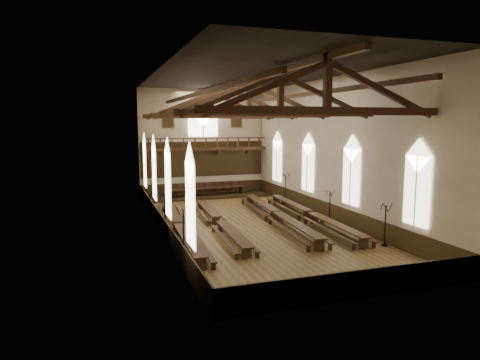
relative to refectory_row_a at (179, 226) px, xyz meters
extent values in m
plane|color=brown|center=(4.95, 0.93, -0.55)|extent=(26.00, 26.00, 0.00)
plane|color=beige|center=(4.95, 13.93, 4.45)|extent=(12.00, 0.00, 12.00)
plane|color=beige|center=(4.95, -12.07, 4.45)|extent=(12.00, 0.00, 12.00)
plane|color=beige|center=(-1.05, 0.93, 4.45)|extent=(0.00, 26.00, 26.00)
plane|color=beige|center=(10.95, 0.93, 4.45)|extent=(0.00, 26.00, 26.00)
plane|color=black|center=(4.95, 0.93, 9.45)|extent=(26.00, 26.00, 0.00)
cube|color=#35250F|center=(4.95, 13.89, 0.05)|extent=(11.90, 0.08, 1.20)
cube|color=#35250F|center=(4.95, -12.03, 0.05)|extent=(11.90, 0.08, 1.20)
cube|color=#35250F|center=(-1.01, 0.93, 0.05)|extent=(0.08, 25.90, 1.20)
cube|color=#35250F|center=(10.91, 0.93, 0.05)|extent=(0.08, 25.90, 1.20)
cube|color=silver|center=(-0.95, -8.07, 2.85)|extent=(0.05, 1.80, 3.60)
cube|color=silver|center=(-0.95, -8.07, 4.65)|extent=(0.05, 1.80, 1.80)
cylinder|color=beige|center=(-0.91, -8.07, 2.85)|extent=(0.08, 0.08, 3.60)
cube|color=silver|center=(-0.95, -2.07, 2.85)|extent=(0.05, 1.80, 3.60)
cube|color=silver|center=(-0.95, -2.07, 4.65)|extent=(0.05, 1.80, 1.80)
cylinder|color=beige|center=(-0.91, -2.07, 2.85)|extent=(0.08, 0.08, 3.60)
cube|color=silver|center=(-0.95, 3.93, 2.85)|extent=(0.05, 1.80, 3.60)
cube|color=silver|center=(-0.95, 3.93, 4.65)|extent=(0.05, 1.80, 1.80)
cylinder|color=beige|center=(-0.91, 3.93, 2.85)|extent=(0.08, 0.08, 3.60)
cube|color=silver|center=(-0.95, 9.93, 2.85)|extent=(0.05, 1.80, 3.60)
cube|color=silver|center=(-0.95, 9.93, 4.65)|extent=(0.05, 1.80, 1.80)
cylinder|color=beige|center=(-0.91, 9.93, 2.85)|extent=(0.08, 0.08, 3.60)
cube|color=silver|center=(10.85, -8.07, 2.85)|extent=(0.05, 1.80, 3.60)
cube|color=silver|center=(10.85, -8.07, 4.65)|extent=(0.05, 1.80, 1.80)
cylinder|color=beige|center=(10.81, -8.07, 2.85)|extent=(0.08, 0.08, 3.60)
cube|color=silver|center=(10.85, -2.07, 2.85)|extent=(0.05, 1.80, 3.60)
cube|color=silver|center=(10.85, -2.07, 4.65)|extent=(0.05, 1.80, 1.80)
cylinder|color=beige|center=(10.81, -2.07, 2.85)|extent=(0.08, 0.08, 3.60)
cube|color=silver|center=(10.85, 3.93, 2.85)|extent=(0.05, 1.80, 3.60)
cube|color=silver|center=(10.85, 3.93, 4.65)|extent=(0.05, 1.80, 1.80)
cylinder|color=beige|center=(10.81, 3.93, 2.85)|extent=(0.08, 0.08, 3.60)
cube|color=silver|center=(10.85, 9.93, 2.85)|extent=(0.05, 1.80, 3.60)
cube|color=silver|center=(10.85, 9.93, 4.65)|extent=(0.05, 1.80, 1.80)
cylinder|color=beige|center=(10.81, 9.93, 2.85)|extent=(0.08, 0.08, 3.60)
cube|color=white|center=(4.95, 13.83, 6.25)|extent=(2.80, 0.05, 2.40)
cube|color=white|center=(4.95, 13.83, 7.45)|extent=(2.80, 0.05, 2.80)
cylinder|color=beige|center=(4.95, 13.79, 6.25)|extent=(0.10, 0.10, 2.40)
cube|color=#3D2713|center=(4.95, 13.28, 3.85)|extent=(11.80, 1.20, 0.20)
cube|color=#35250F|center=(4.95, 13.87, 2.90)|extent=(11.80, 0.10, 3.30)
cube|color=#3D2713|center=(4.95, 12.74, 4.90)|extent=(11.60, 0.12, 0.10)
cube|color=#3D2713|center=(4.95, 12.74, 4.00)|extent=(11.60, 0.12, 0.10)
cube|color=#3D2713|center=(0.45, 13.68, 3.60)|extent=(0.35, 0.40, 0.50)
cube|color=#3D2713|center=(3.45, 13.68, 3.60)|extent=(0.35, 0.40, 0.50)
cube|color=#3D2713|center=(6.45, 13.68, 3.60)|extent=(0.35, 0.40, 0.50)
cube|color=#3D2713|center=(9.45, 13.68, 3.60)|extent=(0.35, 0.40, 0.50)
cube|color=brown|center=(1.65, 13.84, 6.55)|extent=(1.15, 0.06, 1.45)
cube|color=black|center=(1.65, 13.80, 6.55)|extent=(0.95, 0.04, 1.25)
cube|color=brown|center=(8.25, 13.84, 6.55)|extent=(1.15, 0.06, 1.45)
cube|color=black|center=(8.25, 13.80, 6.55)|extent=(0.95, 0.04, 1.25)
cube|color=#3D2713|center=(4.95, -9.07, 6.85)|extent=(11.70, 0.35, 0.35)
cube|color=#3D2713|center=(4.95, -9.07, 8.15)|extent=(0.30, 0.30, 2.40)
cube|color=#3D2713|center=(2.07, -9.07, 7.75)|extent=(5.44, 0.26, 2.40)
cube|color=#3D2713|center=(7.83, -9.07, 7.75)|extent=(5.44, 0.26, 2.40)
cube|color=#3D2713|center=(4.95, -4.07, 6.85)|extent=(11.70, 0.35, 0.35)
cube|color=#3D2713|center=(4.95, -4.07, 8.15)|extent=(0.30, 0.30, 2.40)
cube|color=#3D2713|center=(2.07, -4.07, 7.75)|extent=(5.44, 0.26, 2.40)
cube|color=#3D2713|center=(7.83, -4.07, 7.75)|extent=(5.44, 0.26, 2.40)
cube|color=#3D2713|center=(4.95, 0.93, 6.85)|extent=(11.70, 0.35, 0.35)
cube|color=#3D2713|center=(4.95, 0.93, 8.15)|extent=(0.30, 0.30, 2.40)
cube|color=#3D2713|center=(2.07, 0.93, 7.75)|extent=(5.44, 0.26, 2.40)
cube|color=#3D2713|center=(7.83, 0.93, 7.75)|extent=(5.44, 0.26, 2.40)
cube|color=#3D2713|center=(4.95, 5.93, 6.85)|extent=(11.70, 0.35, 0.35)
cube|color=#3D2713|center=(4.95, 5.93, 8.15)|extent=(0.30, 0.30, 2.40)
cube|color=#3D2713|center=(2.07, 5.93, 7.75)|extent=(5.44, 0.26, 2.40)
cube|color=#3D2713|center=(7.83, 5.93, 7.75)|extent=(5.44, 0.26, 2.40)
cube|color=#3D2713|center=(4.95, 10.93, 6.85)|extent=(11.70, 0.35, 0.35)
cube|color=#3D2713|center=(4.95, 10.93, 8.15)|extent=(0.30, 0.30, 2.40)
cube|color=#3D2713|center=(2.07, 10.93, 7.75)|extent=(5.44, 0.26, 2.40)
cube|color=#3D2713|center=(7.83, 10.93, 7.75)|extent=(5.44, 0.26, 2.40)
cube|color=#3D2713|center=(1.59, 0.93, 8.15)|extent=(0.25, 25.70, 0.25)
cube|color=#3D2713|center=(8.31, 0.93, 8.15)|extent=(0.25, 25.70, 0.25)
cube|color=#3D2713|center=(4.95, 0.93, 9.15)|extent=(0.30, 25.70, 0.30)
cube|color=#3D2713|center=(0.00, -3.70, 0.16)|extent=(0.99, 7.08, 0.08)
cube|color=#3D2713|center=(0.00, -6.87, -0.21)|extent=(0.60, 0.10, 0.68)
cube|color=#3D2713|center=(0.00, -0.53, -0.21)|extent=(0.60, 0.10, 0.68)
cube|color=#3D2713|center=(0.00, -3.70, -0.30)|extent=(0.33, 6.25, 0.08)
cube|color=#3D2713|center=(-0.62, -3.67, -0.13)|extent=(0.56, 7.06, 0.06)
cube|color=#3D2713|center=(-0.62, -6.90, -0.35)|extent=(0.23, 0.08, 0.39)
cube|color=#3D2713|center=(-0.62, -0.45, -0.35)|extent=(0.23, 0.08, 0.39)
cube|color=#3D2713|center=(0.62, -3.73, -0.13)|extent=(0.56, 7.06, 0.06)
cube|color=#3D2713|center=(0.62, -6.95, -0.35)|extent=(0.23, 0.08, 0.39)
cube|color=#3D2713|center=(0.62, -0.50, -0.35)|extent=(0.23, 0.08, 0.39)
cube|color=#3D2713|center=(0.00, 3.70, 0.16)|extent=(0.99, 7.08, 0.08)
cube|color=#3D2713|center=(0.00, 0.53, -0.21)|extent=(0.60, 0.10, 0.68)
cube|color=#3D2713|center=(0.00, 6.87, -0.21)|extent=(0.60, 0.10, 0.68)
cube|color=#3D2713|center=(0.00, 3.70, -0.30)|extent=(0.33, 6.25, 0.08)
cube|color=#3D2713|center=(-0.62, 3.73, -0.13)|extent=(0.56, 7.06, 0.06)
cube|color=#3D2713|center=(-0.62, 0.50, -0.35)|extent=(0.23, 0.08, 0.39)
cube|color=#3D2713|center=(-0.62, 6.95, -0.35)|extent=(0.23, 0.08, 0.39)
cube|color=#3D2713|center=(0.62, 3.67, -0.13)|extent=(0.56, 7.06, 0.06)
cube|color=#3D2713|center=(0.62, 0.45, -0.35)|extent=(0.23, 0.08, 0.39)
cube|color=#3D2713|center=(0.62, 6.90, -0.35)|extent=(0.23, 0.08, 0.39)
cube|color=#3D2713|center=(2.76, -3.07, 0.08)|extent=(0.96, 6.26, 0.07)
cube|color=#3D2713|center=(2.76, -5.88, -0.25)|extent=(0.53, 0.10, 0.60)
cube|color=#3D2713|center=(2.76, -0.26, -0.25)|extent=(0.53, 0.10, 0.60)
cube|color=#3D2713|center=(2.76, -3.07, -0.33)|extent=(0.37, 5.52, 0.07)
cube|color=#3D2713|center=(2.21, -3.04, -0.18)|extent=(0.59, 6.24, 0.05)
cube|color=#3D2713|center=(2.21, -5.89, -0.38)|extent=(0.20, 0.07, 0.35)
cube|color=#3D2713|center=(2.21, -0.19, -0.38)|extent=(0.20, 0.07, 0.35)
cube|color=#3D2713|center=(3.31, -3.10, -0.18)|extent=(0.59, 6.24, 0.05)
cube|color=#3D2713|center=(3.31, -5.95, -0.38)|extent=(0.20, 0.07, 0.35)
cube|color=#3D2713|center=(3.31, -0.25, -0.38)|extent=(0.20, 0.07, 0.35)
cube|color=#3D2713|center=(2.76, 4.33, 0.08)|extent=(0.96, 6.26, 0.07)
cube|color=#3D2713|center=(2.76, 1.52, -0.25)|extent=(0.53, 0.10, 0.60)
cube|color=#3D2713|center=(2.76, 7.14, -0.25)|extent=(0.53, 0.10, 0.60)
cube|color=#3D2713|center=(2.76, 4.33, -0.33)|extent=(0.37, 5.52, 0.07)
cube|color=#3D2713|center=(2.21, 4.36, -0.18)|extent=(0.59, 6.24, 0.05)
cube|color=#3D2713|center=(2.21, 1.51, -0.38)|extent=(0.20, 0.07, 0.35)
cube|color=#3D2713|center=(2.21, 7.21, -0.38)|extent=(0.20, 0.07, 0.35)
cube|color=#3D2713|center=(3.31, 4.30, -0.18)|extent=(0.59, 6.24, 0.05)
cube|color=#3D2713|center=(3.31, 1.45, -0.38)|extent=(0.20, 0.07, 0.35)
cube|color=#3D2713|center=(3.31, 7.15, -0.38)|extent=(0.20, 0.07, 0.35)
cube|color=#3D2713|center=(7.08, -2.65, 0.18)|extent=(1.27, 7.21, 0.08)
cube|color=#3D2713|center=(7.08, -5.88, -0.21)|extent=(0.61, 0.13, 0.69)
cube|color=#3D2713|center=(7.08, 0.58, -0.21)|extent=(0.61, 0.13, 0.69)
cube|color=#3D2713|center=(7.08, -2.65, -0.29)|extent=(0.57, 6.35, 0.08)
cube|color=#3D2713|center=(6.45, -2.60, -0.12)|extent=(0.84, 7.18, 0.06)
cube|color=#3D2713|center=(6.45, -5.88, -0.35)|extent=(0.23, 0.09, 0.40)
cube|color=#3D2713|center=(6.45, 0.68, -0.35)|extent=(0.23, 0.09, 0.40)
cube|color=#3D2713|center=(7.72, -2.70, -0.12)|extent=(0.84, 7.18, 0.06)
cube|color=#3D2713|center=(7.72, -5.98, -0.35)|extent=(0.23, 0.09, 0.40)
cube|color=#3D2713|center=(7.72, 0.59, -0.35)|extent=(0.23, 0.09, 0.40)
cube|color=#3D2713|center=(7.08, 4.75, 0.18)|extent=(1.27, 7.21, 0.08)
cube|color=#3D2713|center=(7.08, 1.52, -0.21)|extent=(0.61, 0.13, 0.69)
cube|color=#3D2713|center=(7.08, 7.98, -0.21)|extent=(0.61, 0.13, 0.69)
cube|color=#3D2713|center=(7.08, 4.75, -0.29)|extent=(0.57, 6.35, 0.08)
cube|color=#3D2713|center=(6.45, 4.80, -0.12)|extent=(0.84, 7.18, 0.06)
cube|color=#3D2713|center=(6.45, 1.52, -0.35)|extent=(0.23, 0.09, 0.40)
cube|color=#3D2713|center=(6.45, 8.08, -0.35)|extent=(0.23, 0.09, 0.40)
cube|color=#3D2713|center=(7.72, 4.70, -0.12)|extent=(0.84, 7.18, 0.06)
cube|color=#3D2713|center=(7.72, 1.42, -0.35)|extent=(0.23, 0.09, 0.40)
cube|color=#3D2713|center=(7.72, 7.99, -0.35)|extent=(0.23, 0.09, 0.40)
cube|color=#3D2713|center=(9.36, -3.26, 0.15)|extent=(1.02, 6.89, 0.08)
cube|color=#3D2713|center=(9.36, -6.35, -0.22)|extent=(0.59, 0.11, 0.66)
cube|color=#3D2713|center=(9.36, -0.17, -0.22)|extent=(0.59, 0.11, 0.66)
cube|color=#3D2713|center=(9.36, -3.26, -0.31)|extent=(0.38, 6.08, 0.08)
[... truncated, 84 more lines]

